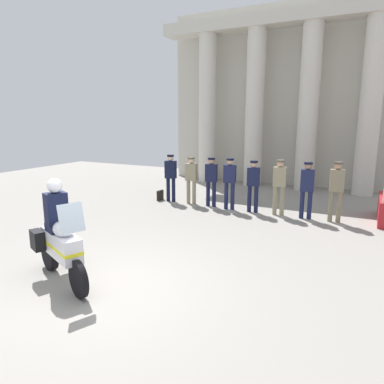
{
  "coord_description": "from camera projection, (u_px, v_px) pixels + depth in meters",
  "views": [
    {
      "loc": [
        4.06,
        -4.32,
        2.92
      ],
      "look_at": [
        0.25,
        3.12,
        1.18
      ],
      "focal_mm": 33.16,
      "sensor_mm": 36.0,
      "label": 1
    }
  ],
  "objects": [
    {
      "name": "officer_in_row_2",
      "position": [
        211.0,
        178.0,
        11.82
      ],
      "size": [
        0.41,
        0.27,
        1.65
      ],
      "rotation": [
        0.0,
        0.0,
        3.29
      ],
      "color": "#141938",
      "rests_on": "ground_plane"
    },
    {
      "name": "officer_in_row_1",
      "position": [
        191.0,
        176.0,
        12.2
      ],
      "size": [
        0.41,
        0.27,
        1.63
      ],
      "rotation": [
        0.0,
        0.0,
        3.29
      ],
      "color": "gray",
      "rests_on": "ground_plane"
    },
    {
      "name": "colonnade_backdrop",
      "position": [
        284.0,
        93.0,
        14.97
      ],
      "size": [
        10.66,
        1.63,
        7.68
      ],
      "color": "beige",
      "rests_on": "ground_plane"
    },
    {
      "name": "ground_plane",
      "position": [
        97.0,
        289.0,
        6.17
      ],
      "size": [
        28.0,
        28.0,
        0.0
      ],
      "primitive_type": "plane",
      "color": "gray"
    },
    {
      "name": "motorcycle_with_rider",
      "position": [
        59.0,
        239.0,
        6.35
      ],
      "size": [
        1.96,
        1.06,
        1.9
      ],
      "rotation": [
        0.0,
        0.0,
        -0.41
      ],
      "color": "black",
      "rests_on": "ground_plane"
    },
    {
      "name": "briefcase_on_ground",
      "position": [
        160.0,
        195.0,
        12.88
      ],
      "size": [
        0.1,
        0.32,
        0.36
      ],
      "primitive_type": "cube",
      "color": "black",
      "rests_on": "ground_plane"
    },
    {
      "name": "officer_in_row_5",
      "position": [
        279.0,
        183.0,
        10.72
      ],
      "size": [
        0.41,
        0.27,
        1.7
      ],
      "rotation": [
        0.0,
        0.0,
        3.29
      ],
      "color": "gray",
      "rests_on": "ground_plane"
    },
    {
      "name": "officer_in_row_6",
      "position": [
        307.0,
        186.0,
        10.32
      ],
      "size": [
        0.41,
        0.27,
        1.69
      ],
      "rotation": [
        0.0,
        0.0,
        3.29
      ],
      "color": "#191E42",
      "rests_on": "ground_plane"
    },
    {
      "name": "officer_in_row_3",
      "position": [
        230.0,
        180.0,
        11.4
      ],
      "size": [
        0.41,
        0.27,
        1.68
      ],
      "rotation": [
        0.0,
        0.0,
        3.29
      ],
      "color": "#191E42",
      "rests_on": "ground_plane"
    },
    {
      "name": "officer_in_row_0",
      "position": [
        171.0,
        174.0,
        12.52
      ],
      "size": [
        0.41,
        0.27,
        1.67
      ],
      "rotation": [
        0.0,
        0.0,
        3.29
      ],
      "color": "black",
      "rests_on": "ground_plane"
    },
    {
      "name": "officer_in_row_7",
      "position": [
        336.0,
        187.0,
        9.97
      ],
      "size": [
        0.41,
        0.27,
        1.74
      ],
      "rotation": [
        0.0,
        0.0,
        3.29
      ],
      "color": "#7A7056",
      "rests_on": "ground_plane"
    },
    {
      "name": "officer_in_row_4",
      "position": [
        253.0,
        182.0,
        11.06
      ],
      "size": [
        0.41,
        0.27,
        1.64
      ],
      "rotation": [
        0.0,
        0.0,
        3.29
      ],
      "color": "#141938",
      "rests_on": "ground_plane"
    }
  ]
}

